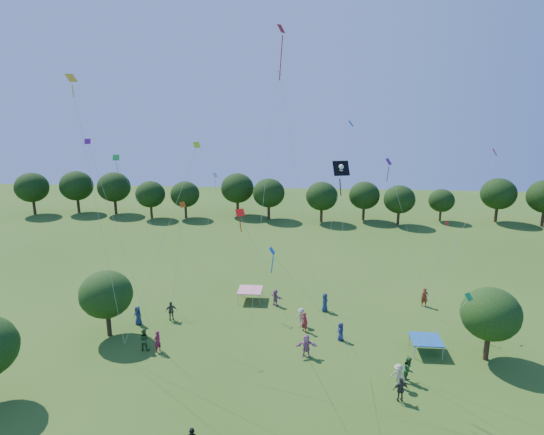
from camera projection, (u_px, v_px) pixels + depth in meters
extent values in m
cylinder|color=#422B19|center=(109.00, 325.00, 38.58)|extent=(0.37, 0.37, 1.78)
ellipsoid|color=#1E3E11|center=(106.00, 294.00, 37.92)|extent=(4.13, 4.13, 3.72)
cylinder|color=#422B19|center=(487.00, 348.00, 35.09)|extent=(0.38, 0.38, 1.83)
ellipsoid|color=#1E3E11|center=(491.00, 314.00, 34.42)|extent=(4.18, 4.18, 3.76)
cylinder|color=#422B19|center=(34.00, 208.00, 76.85)|extent=(0.44, 0.44, 2.15)
ellipsoid|color=black|center=(32.00, 187.00, 76.02)|extent=(5.17, 5.17, 4.65)
cylinder|color=#422B19|center=(78.00, 206.00, 77.94)|extent=(0.45, 0.45, 2.17)
ellipsoid|color=black|center=(76.00, 186.00, 77.10)|extent=(5.22, 5.22, 4.70)
cylinder|color=#422B19|center=(116.00, 207.00, 77.13)|extent=(0.44, 0.44, 2.15)
ellipsoid|color=black|center=(114.00, 187.00, 76.31)|extent=(5.17, 5.17, 4.65)
cylinder|color=#422B19|center=(151.00, 212.00, 74.47)|extent=(0.38, 0.38, 1.87)
ellipsoid|color=black|center=(150.00, 194.00, 73.75)|extent=(4.48, 4.48, 4.03)
cylinder|color=#422B19|center=(186.00, 212.00, 74.67)|extent=(0.38, 0.38, 1.84)
ellipsoid|color=black|center=(185.00, 194.00, 73.96)|extent=(4.42, 4.42, 3.98)
cylinder|color=#422B19|center=(238.00, 208.00, 76.35)|extent=(0.44, 0.44, 2.14)
ellipsoid|color=black|center=(237.00, 188.00, 75.53)|extent=(5.14, 5.14, 4.63)
cylinder|color=#422B19|center=(269.00, 213.00, 73.89)|extent=(0.42, 0.42, 2.03)
ellipsoid|color=black|center=(269.00, 193.00, 73.11)|extent=(4.86, 4.86, 4.37)
cylinder|color=#422B19|center=(321.00, 216.00, 72.21)|extent=(0.40, 0.40, 1.96)
ellipsoid|color=black|center=(322.00, 196.00, 71.46)|extent=(4.71, 4.71, 4.24)
cylinder|color=#422B19|center=(363.00, 214.00, 73.22)|extent=(0.39, 0.39, 1.91)
ellipsoid|color=black|center=(364.00, 195.00, 72.48)|extent=(4.59, 4.59, 4.13)
cylinder|color=#422B19|center=(398.00, 219.00, 70.76)|extent=(0.39, 0.39, 1.89)
ellipsoid|color=black|center=(399.00, 199.00, 70.03)|extent=(4.54, 4.54, 4.08)
cylinder|color=#422B19|center=(440.00, 216.00, 72.74)|extent=(0.33, 0.33, 1.58)
ellipsoid|color=black|center=(442.00, 201.00, 72.14)|extent=(3.80, 3.80, 3.42)
cylinder|color=#422B19|center=(496.00, 215.00, 72.28)|extent=(0.44, 0.44, 2.13)
ellipsoid|color=black|center=(499.00, 194.00, 71.46)|extent=(5.12, 5.12, 4.61)
cylinder|color=#422B19|center=(543.00, 219.00, 69.91)|extent=(0.45, 0.45, 2.18)
cube|color=#F31C44|center=(250.00, 290.00, 45.03)|extent=(2.20, 2.20, 0.08)
cylinder|color=#999999|center=(238.00, 299.00, 44.27)|extent=(0.05, 0.05, 1.10)
cylinder|color=#999999|center=(260.00, 300.00, 44.12)|extent=(0.05, 0.05, 1.10)
cylinder|color=#999999|center=(241.00, 290.00, 46.20)|extent=(0.05, 0.05, 1.10)
cylinder|color=#999999|center=(262.00, 291.00, 46.05)|extent=(0.05, 0.05, 1.10)
cube|color=#1855A1|center=(426.00, 340.00, 36.01)|extent=(2.20, 2.20, 0.08)
cylinder|color=#999999|center=(415.00, 352.00, 35.25)|extent=(0.05, 0.05, 1.10)
cylinder|color=#999999|center=(443.00, 353.00, 35.10)|extent=(0.05, 0.05, 1.10)
cylinder|color=#999999|center=(409.00, 338.00, 37.18)|extent=(0.05, 0.05, 1.10)
cylinder|color=#999999|center=(436.00, 339.00, 37.02)|extent=(0.05, 0.05, 1.10)
imported|color=navy|center=(325.00, 302.00, 42.88)|extent=(0.58, 0.89, 1.68)
imported|color=maroon|center=(425.00, 297.00, 43.86)|extent=(0.66, 0.44, 1.74)
imported|color=#2F5F28|center=(144.00, 339.00, 36.40)|extent=(0.89, 0.53, 1.74)
imported|color=#B6A691|center=(301.00, 317.00, 40.19)|extent=(1.08, 0.59, 1.57)
imported|color=#3D3831|center=(401.00, 389.00, 30.35)|extent=(1.01, 0.55, 1.66)
imported|color=#9E5C85|center=(276.00, 297.00, 44.03)|extent=(1.39, 1.40, 1.56)
imported|color=navy|center=(341.00, 331.00, 37.86)|extent=(0.65, 0.83, 1.48)
imported|color=maroon|center=(305.00, 322.00, 39.25)|extent=(0.73, 0.71, 1.66)
imported|color=#2B5A26|center=(409.00, 369.00, 32.42)|extent=(0.82, 1.01, 1.80)
imported|color=#BCB196|center=(398.00, 376.00, 31.78)|extent=(1.18, 1.02, 1.67)
imported|color=#444036|center=(171.00, 311.00, 41.20)|extent=(1.08, 0.79, 1.68)
imported|color=#AC6490|center=(306.00, 346.00, 35.53)|extent=(1.64, 0.71, 1.71)
imported|color=navy|center=(138.00, 315.00, 40.47)|extent=(0.89, 0.70, 1.60)
imported|color=maroon|center=(157.00, 341.00, 36.17)|extent=(0.65, 0.75, 1.69)
cube|color=black|center=(341.00, 168.00, 30.62)|extent=(1.13, 0.79, 0.88)
cube|color=black|center=(340.00, 187.00, 30.98)|extent=(0.19, 0.26, 1.18)
sphere|color=white|center=(341.00, 167.00, 30.53)|extent=(0.32, 0.32, 0.32)
cylinder|color=white|center=(341.00, 171.00, 30.60)|extent=(0.24, 0.45, 0.30)
cylinder|color=white|center=(341.00, 171.00, 30.60)|extent=(0.24, 0.45, 0.30)
cylinder|color=beige|center=(345.00, 277.00, 30.69)|extent=(0.77, 3.29, 12.50)
cube|color=red|center=(281.00, 29.00, 32.72)|extent=(0.56, 0.73, 0.57)
cube|color=red|center=(281.00, 58.00, 33.25)|extent=(0.30, 0.61, 2.94)
cylinder|color=beige|center=(264.00, 197.00, 32.69)|extent=(1.91, 5.98, 21.48)
cube|color=red|center=(240.00, 213.00, 29.52)|extent=(0.63, 0.55, 0.40)
cube|color=red|center=(240.00, 225.00, 29.77)|extent=(0.13, 0.22, 0.92)
cylinder|color=beige|center=(268.00, 275.00, 33.96)|extent=(2.79, 6.65, 10.26)
cube|color=#ED4E0C|center=(183.00, 205.00, 36.70)|extent=(0.50, 0.53, 0.39)
cylinder|color=beige|center=(177.00, 264.00, 37.82)|extent=(1.35, 0.27, 9.13)
cube|color=#FCB016|center=(71.00, 78.00, 32.11)|extent=(0.67, 0.79, 0.53)
cube|color=#FCB016|center=(73.00, 91.00, 32.37)|extent=(0.13, 0.20, 0.82)
cylinder|color=beige|center=(99.00, 218.00, 33.52)|extent=(2.87, 1.77, 18.23)
cube|color=#178034|center=(469.00, 297.00, 26.91)|extent=(0.54, 0.53, 0.34)
cylinder|color=beige|center=(433.00, 332.00, 29.97)|extent=(2.27, 4.42, 6.39)
cube|color=#114FB1|center=(351.00, 124.00, 41.00)|extent=(0.53, 0.68, 0.48)
cylinder|color=beige|center=(334.00, 213.00, 42.09)|extent=(2.54, 1.94, 14.74)
cube|color=#83156E|center=(389.00, 162.00, 40.49)|extent=(0.64, 0.73, 0.51)
cube|color=#83156E|center=(388.00, 174.00, 40.80)|extent=(0.14, 0.30, 1.32)
cylinder|color=beige|center=(409.00, 234.00, 41.31)|extent=(3.92, 1.19, 11.69)
cube|color=silver|center=(215.00, 175.00, 43.20)|extent=(0.44, 0.52, 0.41)
cube|color=silver|center=(216.00, 184.00, 43.46)|extent=(0.12, 0.24, 1.02)
cylinder|color=beige|center=(205.00, 238.00, 42.62)|extent=(1.28, 4.10, 10.21)
cube|color=#0ED6CD|center=(280.00, 73.00, 40.42)|extent=(0.34, 0.47, 0.36)
cylinder|color=beige|center=(299.00, 189.00, 41.93)|extent=(3.57, 1.65, 18.94)
cube|color=red|center=(495.00, 152.00, 27.85)|extent=(0.41, 0.51, 0.39)
cylinder|color=beige|center=(447.00, 266.00, 30.34)|extent=(3.80, 1.12, 14.07)
cube|color=#FF250D|center=(447.00, 223.00, 39.53)|extent=(0.37, 0.36, 0.33)
cylinder|color=beige|center=(436.00, 265.00, 40.69)|extent=(1.08, 0.43, 7.06)
cube|color=#EBFF16|center=(197.00, 145.00, 28.90)|extent=(0.47, 0.45, 0.33)
cylinder|color=beige|center=(157.00, 255.00, 31.98)|extent=(6.34, 2.07, 14.38)
cube|color=green|center=(116.00, 158.00, 44.42)|extent=(0.65, 0.46, 0.49)
cube|color=green|center=(117.00, 167.00, 44.69)|extent=(0.17, 0.22, 1.00)
cylinder|color=beige|center=(153.00, 229.00, 43.28)|extent=(7.86, 4.90, 11.51)
cube|color=blue|center=(272.00, 251.00, 26.74)|extent=(0.31, 0.48, 0.39)
cube|color=blue|center=(272.00, 265.00, 27.00)|extent=(0.20, 0.23, 1.08)
cylinder|color=beige|center=(320.00, 311.00, 29.99)|extent=(5.59, 4.76, 8.92)
cube|color=#87167F|center=(88.00, 141.00, 37.20)|extent=(0.50, 0.35, 0.39)
cylinder|color=beige|center=(119.00, 236.00, 37.32)|extent=(5.03, 3.06, 13.73)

